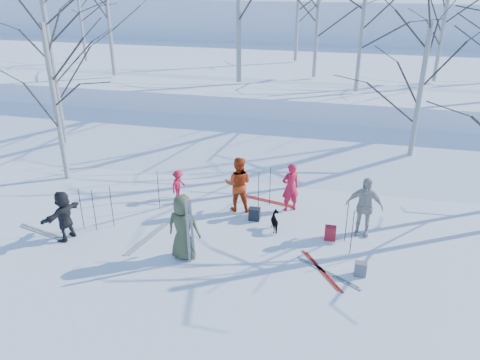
% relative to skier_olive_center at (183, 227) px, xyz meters
% --- Properties ---
extents(ground, '(120.00, 120.00, 0.00)m').
position_rel_skier_olive_center_xyz_m(ground, '(0.98, 0.95, -0.92)').
color(ground, white).
rests_on(ground, ground).
extents(snow_ramp, '(70.00, 9.49, 4.12)m').
position_rel_skier_olive_center_xyz_m(snow_ramp, '(0.98, 7.95, -0.77)').
color(snow_ramp, white).
rests_on(snow_ramp, ground).
extents(snow_plateau, '(70.00, 18.00, 2.20)m').
position_rel_skier_olive_center_xyz_m(snow_plateau, '(0.98, 17.95, 0.08)').
color(snow_plateau, white).
rests_on(snow_plateau, ground).
extents(far_hill, '(90.00, 30.00, 6.00)m').
position_rel_skier_olive_center_xyz_m(far_hill, '(0.98, 38.95, 1.08)').
color(far_hill, white).
rests_on(far_hill, ground).
extents(skier_olive_center, '(0.93, 0.64, 1.85)m').
position_rel_skier_olive_center_xyz_m(skier_olive_center, '(0.00, 0.00, 0.00)').
color(skier_olive_center, '#40492C').
rests_on(skier_olive_center, ground).
extents(skier_red_north, '(0.71, 0.65, 1.62)m').
position_rel_skier_olive_center_xyz_m(skier_red_north, '(2.42, 3.32, -0.11)').
color(skier_red_north, red).
rests_on(skier_red_north, ground).
extents(skier_redor_behind, '(0.93, 0.75, 1.82)m').
position_rel_skier_olive_center_xyz_m(skier_redor_behind, '(0.80, 2.97, -0.01)').
color(skier_redor_behind, '#B5330D').
rests_on(skier_redor_behind, ground).
extents(skier_red_seated, '(0.54, 0.74, 1.03)m').
position_rel_skier_olive_center_xyz_m(skier_red_seated, '(-1.35, 3.28, -0.41)').
color(skier_red_seated, red).
rests_on(skier_red_seated, ground).
extents(skier_cream_east, '(1.09, 0.51, 1.81)m').
position_rel_skier_olive_center_xyz_m(skier_cream_east, '(4.68, 2.30, -0.02)').
color(skier_cream_east, beige).
rests_on(skier_cream_east, ground).
extents(skier_grey_west, '(0.75, 1.46, 1.51)m').
position_rel_skier_olive_center_xyz_m(skier_grey_west, '(-3.63, 0.12, -0.17)').
color(skier_grey_west, black).
rests_on(skier_grey_west, ground).
extents(dog, '(0.53, 0.72, 0.55)m').
position_rel_skier_olive_center_xyz_m(dog, '(2.20, 1.96, -0.65)').
color(dog, black).
rests_on(dog, ground).
extents(upright_ski_left, '(0.11, 0.17, 1.90)m').
position_rel_skier_olive_center_xyz_m(upright_ski_left, '(0.23, -0.28, 0.03)').
color(upright_ski_left, silver).
rests_on(upright_ski_left, ground).
extents(upright_ski_right, '(0.09, 0.23, 1.89)m').
position_rel_skier_olive_center_xyz_m(upright_ski_right, '(0.30, -0.17, 0.03)').
color(upright_ski_right, silver).
rests_on(upright_ski_right, ground).
extents(ski_pair_a, '(1.10, 1.99, 0.02)m').
position_rel_skier_olive_center_xyz_m(ski_pair_a, '(1.66, 3.75, -0.91)').
color(ski_pair_a, '#B02219').
rests_on(ski_pair_a, ground).
extents(ski_pair_b, '(1.14, 2.00, 0.02)m').
position_rel_skier_olive_center_xyz_m(ski_pair_b, '(-4.52, 0.23, -0.91)').
color(ski_pair_b, silver).
rests_on(ski_pair_b, ground).
extents(ski_pair_c, '(1.02, 1.99, 0.02)m').
position_rel_skier_olive_center_xyz_m(ski_pair_c, '(-1.37, 0.58, -0.91)').
color(ski_pair_c, silver).
rests_on(ski_pair_c, ground).
extents(ski_pair_d, '(1.91, 2.08, 0.02)m').
position_rel_skier_olive_center_xyz_m(ski_pair_d, '(3.86, 0.10, -0.91)').
color(ski_pair_d, silver).
rests_on(ski_pair_d, ground).
extents(ski_pair_e, '(1.96, 2.08, 0.02)m').
position_rel_skier_olive_center_xyz_m(ski_pair_e, '(3.68, 0.17, -0.91)').
color(ski_pair_e, '#B02219').
rests_on(ski_pair_e, ground).
extents(ski_pole_a, '(0.02, 0.02, 1.34)m').
position_rel_skier_olive_center_xyz_m(ski_pole_a, '(-3.04, 0.73, -0.25)').
color(ski_pole_a, black).
rests_on(ski_pole_a, ground).
extents(ski_pole_b, '(0.02, 0.02, 1.34)m').
position_rel_skier_olive_center_xyz_m(ski_pole_b, '(-3.46, 0.73, -0.25)').
color(ski_pole_b, black).
rests_on(ski_pole_b, ground).
extents(ski_pole_c, '(0.02, 0.02, 1.34)m').
position_rel_skier_olive_center_xyz_m(ski_pole_c, '(1.44, 3.08, -0.25)').
color(ski_pole_c, black).
rests_on(ski_pole_c, ground).
extents(ski_pole_d, '(0.02, 0.02, 1.34)m').
position_rel_skier_olive_center_xyz_m(ski_pole_d, '(-2.65, 1.08, -0.25)').
color(ski_pole_d, black).
rests_on(ski_pole_d, ground).
extents(ski_pole_e, '(0.02, 0.02, 1.34)m').
position_rel_skier_olive_center_xyz_m(ski_pole_e, '(4.23, 1.80, -0.25)').
color(ski_pole_e, black).
rests_on(ski_pole_e, ground).
extents(ski_pole_f, '(0.02, 0.02, 1.34)m').
position_rel_skier_olive_center_xyz_m(ski_pole_f, '(1.73, 3.55, -0.25)').
color(ski_pole_f, black).
rests_on(ski_pole_f, ground).
extents(ski_pole_g, '(0.02, 0.02, 1.34)m').
position_rel_skier_olive_center_xyz_m(ski_pole_g, '(-1.72, 2.45, -0.25)').
color(ski_pole_g, black).
rests_on(ski_pole_g, ground).
extents(ski_pole_h, '(0.02, 0.02, 1.34)m').
position_rel_skier_olive_center_xyz_m(ski_pole_h, '(4.38, 1.16, -0.25)').
color(ski_pole_h, black).
rests_on(ski_pole_h, ground).
extents(backpack_red, '(0.32, 0.22, 0.42)m').
position_rel_skier_olive_center_xyz_m(backpack_red, '(3.80, 1.78, -0.71)').
color(backpack_red, '#A41925').
rests_on(backpack_red, ground).
extents(backpack_grey, '(0.30, 0.20, 0.38)m').
position_rel_skier_olive_center_xyz_m(backpack_grey, '(4.65, 0.20, -0.73)').
color(backpack_grey, slate).
rests_on(backpack_grey, ground).
extents(backpack_dark, '(0.34, 0.24, 0.40)m').
position_rel_skier_olive_center_xyz_m(backpack_dark, '(1.45, 2.41, -0.72)').
color(backpack_dark, black).
rests_on(backpack_dark, ground).
extents(birch_plateau_b, '(4.24, 4.24, 5.20)m').
position_rel_skier_olive_center_xyz_m(birch_plateau_b, '(4.26, 10.83, 3.88)').
color(birch_plateau_b, silver).
rests_on(birch_plateau_b, snow_plateau).
extents(birch_plateau_c, '(3.94, 3.94, 4.76)m').
position_rel_skier_olive_center_xyz_m(birch_plateau_c, '(7.89, 13.72, 3.66)').
color(birch_plateau_c, silver).
rests_on(birch_plateau_c, snow_plateau).
extents(birch_plateau_d, '(4.38, 4.38, 5.40)m').
position_rel_skier_olive_center_xyz_m(birch_plateau_d, '(2.21, 13.36, 3.98)').
color(birch_plateau_d, silver).
rests_on(birch_plateau_d, snow_plateau).
extents(birch_plateau_f, '(4.67, 4.67, 5.82)m').
position_rel_skier_olive_center_xyz_m(birch_plateau_f, '(0.78, 17.56, 4.19)').
color(birch_plateau_f, silver).
rests_on(birch_plateau_f, snow_plateau).
extents(birch_plateau_h, '(3.63, 3.63, 4.33)m').
position_rel_skier_olive_center_xyz_m(birch_plateau_h, '(-11.06, 14.75, 3.44)').
color(birch_plateau_h, silver).
rests_on(birch_plateau_h, snow_plateau).
extents(birch_plateau_i, '(4.74, 4.74, 5.92)m').
position_rel_skier_olive_center_xyz_m(birch_plateau_i, '(-7.60, 11.45, 4.24)').
color(birch_plateau_i, silver).
rests_on(birch_plateau_i, snow_plateau).
extents(birch_edge_a, '(4.48, 4.48, 5.55)m').
position_rel_skier_olive_center_xyz_m(birch_edge_a, '(-5.99, 3.94, 1.85)').
color(birch_edge_a, silver).
rests_on(birch_edge_a, ground).
extents(birch_edge_d, '(4.95, 4.95, 6.21)m').
position_rel_skier_olive_center_xyz_m(birch_edge_d, '(-7.57, 6.44, 2.18)').
color(birch_edge_d, silver).
rests_on(birch_edge_d, ground).
extents(birch_edge_e, '(4.48, 4.48, 5.54)m').
position_rel_skier_olive_center_xyz_m(birch_edge_e, '(6.44, 7.42, 1.85)').
color(birch_edge_e, silver).
rests_on(birch_edge_e, ground).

